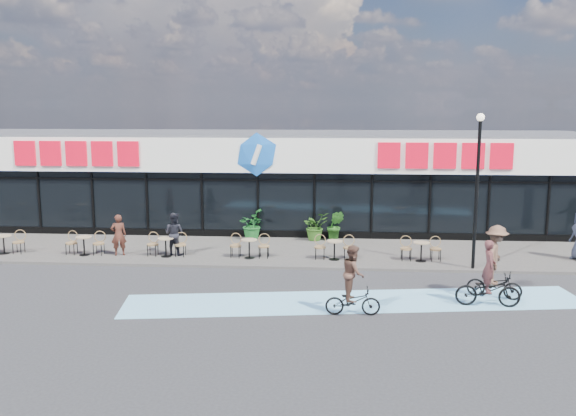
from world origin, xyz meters
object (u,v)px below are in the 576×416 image
(lamp_post, at_px, (477,178))
(potted_plant_mid, at_px, (335,226))
(patron_left, at_px, (119,235))
(potted_plant_right, at_px, (315,226))
(cyclist_a, at_px, (495,265))
(cyclist_b, at_px, (488,285))
(patron_right, at_px, (174,234))
(potted_plant_left, at_px, (251,224))

(lamp_post, distance_m, potted_plant_mid, 6.99)
(potted_plant_mid, height_order, patron_left, patron_left)
(potted_plant_mid, relative_size, potted_plant_right, 1.07)
(patron_left, distance_m, cyclist_a, 13.95)
(potted_plant_right, bearing_deg, patron_left, -156.61)
(cyclist_b, bearing_deg, lamp_post, 83.42)
(patron_left, bearing_deg, cyclist_a, 144.07)
(patron_left, height_order, cyclist_a, cyclist_a)
(lamp_post, height_order, patron_right, lamp_post)
(potted_plant_left, height_order, cyclist_b, cyclist_b)
(lamp_post, height_order, cyclist_b, lamp_post)
(potted_plant_right, bearing_deg, cyclist_a, -51.89)
(potted_plant_mid, height_order, cyclist_b, cyclist_b)
(lamp_post, xyz_separation_m, cyclist_a, (-0.05, -3.12, -2.32))
(potted_plant_left, xyz_separation_m, potted_plant_right, (2.81, -0.01, -0.03))
(potted_plant_right, relative_size, patron_left, 0.76)
(patron_left, relative_size, cyclist_a, 0.71)
(lamp_post, relative_size, potted_plant_left, 4.28)
(potted_plant_right, distance_m, patron_right, 6.22)
(patron_left, xyz_separation_m, cyclist_a, (13.34, -4.07, 0.13))
(potted_plant_right, xyz_separation_m, patron_left, (-7.57, -3.28, 0.20))
(patron_right, bearing_deg, cyclist_a, 177.12)
(potted_plant_mid, xyz_separation_m, patron_left, (-8.45, -3.24, 0.16))
(lamp_post, distance_m, patron_right, 11.58)
(potted_plant_left, distance_m, patron_left, 5.79)
(lamp_post, distance_m, cyclist_a, 3.89)
(patron_left, bearing_deg, potted_plant_right, -175.56)
(potted_plant_mid, distance_m, potted_plant_right, 0.88)
(potted_plant_right, xyz_separation_m, cyclist_a, (5.77, -7.35, 0.33))
(cyclist_a, bearing_deg, potted_plant_mid, 123.76)
(potted_plant_right, height_order, patron_right, patron_right)
(potted_plant_left, relative_size, potted_plant_right, 1.05)
(lamp_post, xyz_separation_m, patron_left, (-13.39, 0.95, -2.45))
(potted_plant_mid, xyz_separation_m, patron_right, (-6.31, -2.97, 0.18))
(patron_right, relative_size, cyclist_a, 0.73)
(patron_right, xyz_separation_m, cyclist_b, (10.80, -5.18, -0.28))
(potted_plant_left, xyz_separation_m, cyclist_a, (8.58, -7.36, 0.29))
(cyclist_a, distance_m, cyclist_b, 1.00)
(potted_plant_right, distance_m, cyclist_a, 9.35)
(potted_plant_mid, xyz_separation_m, potted_plant_right, (-0.88, 0.04, -0.04))
(potted_plant_left, relative_size, patron_left, 0.80)
(potted_plant_right, height_order, patron_left, patron_left)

